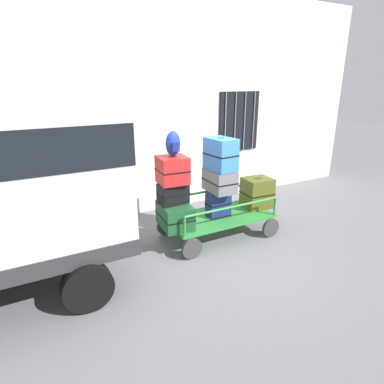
{
  "coord_description": "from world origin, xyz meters",
  "views": [
    {
      "loc": [
        -3.04,
        -4.64,
        3.04
      ],
      "look_at": [
        -0.23,
        0.5,
        1.04
      ],
      "focal_mm": 30.98,
      "sensor_mm": 36.0,
      "label": 1
    }
  ],
  "objects_px": {
    "backpack": "(173,144)",
    "suitcase_left_bottom": "(175,215)",
    "suitcase_left_top": "(172,170)",
    "luggage_cart": "(218,219)",
    "suitcase_left_middle": "(173,193)",
    "suitcase_midleft_top": "(221,154)",
    "suitcase_midleft_bottom": "(218,203)",
    "suitcase_center_bottom": "(257,193)",
    "suitcase_midleft_middle": "(220,181)"
  },
  "relations": [
    {
      "from": "suitcase_left_bottom",
      "to": "suitcase_midleft_middle",
      "type": "height_order",
      "value": "suitcase_midleft_middle"
    },
    {
      "from": "suitcase_left_middle",
      "to": "luggage_cart",
      "type": "bearing_deg",
      "value": -1.36
    },
    {
      "from": "backpack",
      "to": "suitcase_left_bottom",
      "type": "bearing_deg",
      "value": -108.39
    },
    {
      "from": "suitcase_center_bottom",
      "to": "backpack",
      "type": "height_order",
      "value": "backpack"
    },
    {
      "from": "luggage_cart",
      "to": "suitcase_midleft_top",
      "type": "bearing_deg",
      "value": -90.0
    },
    {
      "from": "suitcase_left_bottom",
      "to": "suitcase_center_bottom",
      "type": "xyz_separation_m",
      "value": [
        1.97,
        0.06,
        0.1
      ]
    },
    {
      "from": "luggage_cart",
      "to": "suitcase_left_middle",
      "type": "height_order",
      "value": "suitcase_left_middle"
    },
    {
      "from": "suitcase_midleft_middle",
      "to": "suitcase_midleft_top",
      "type": "relative_size",
      "value": 1.07
    },
    {
      "from": "suitcase_left_top",
      "to": "suitcase_midleft_middle",
      "type": "height_order",
      "value": "suitcase_left_top"
    },
    {
      "from": "luggage_cart",
      "to": "suitcase_midleft_top",
      "type": "distance_m",
      "value": 1.34
    },
    {
      "from": "suitcase_left_middle",
      "to": "suitcase_center_bottom",
      "type": "relative_size",
      "value": 0.87
    },
    {
      "from": "luggage_cart",
      "to": "suitcase_left_middle",
      "type": "relative_size",
      "value": 3.96
    },
    {
      "from": "luggage_cart",
      "to": "suitcase_center_bottom",
      "type": "bearing_deg",
      "value": 1.37
    },
    {
      "from": "suitcase_midleft_bottom",
      "to": "suitcase_midleft_top",
      "type": "distance_m",
      "value": 1.0
    },
    {
      "from": "suitcase_midleft_middle",
      "to": "suitcase_left_bottom",
      "type": "bearing_deg",
      "value": -178.53
    },
    {
      "from": "suitcase_left_middle",
      "to": "suitcase_midleft_bottom",
      "type": "xyz_separation_m",
      "value": [
        0.98,
        -0.01,
        -0.37
      ]
    },
    {
      "from": "suitcase_left_bottom",
      "to": "backpack",
      "type": "xyz_separation_m",
      "value": [
        0.02,
        0.07,
        1.32
      ]
    },
    {
      "from": "suitcase_left_top",
      "to": "suitcase_midleft_bottom",
      "type": "height_order",
      "value": "suitcase_left_top"
    },
    {
      "from": "suitcase_midleft_middle",
      "to": "backpack",
      "type": "height_order",
      "value": "backpack"
    },
    {
      "from": "luggage_cart",
      "to": "backpack",
      "type": "relative_size",
      "value": 5.01
    },
    {
      "from": "suitcase_midleft_bottom",
      "to": "suitcase_midleft_middle",
      "type": "bearing_deg",
      "value": -90.0
    },
    {
      "from": "suitcase_center_bottom",
      "to": "luggage_cart",
      "type": "bearing_deg",
      "value": -178.63
    },
    {
      "from": "suitcase_midleft_top",
      "to": "suitcase_midleft_bottom",
      "type": "bearing_deg",
      "value": 90.0
    },
    {
      "from": "suitcase_midleft_middle",
      "to": "suitcase_left_top",
      "type": "bearing_deg",
      "value": 177.51
    },
    {
      "from": "luggage_cart",
      "to": "suitcase_left_bottom",
      "type": "relative_size",
      "value": 2.77
    },
    {
      "from": "luggage_cart",
      "to": "suitcase_midleft_middle",
      "type": "distance_m",
      "value": 0.82
    },
    {
      "from": "suitcase_left_middle",
      "to": "suitcase_left_top",
      "type": "xyz_separation_m",
      "value": [
        0.0,
        0.01,
        0.44
      ]
    },
    {
      "from": "suitcase_center_bottom",
      "to": "suitcase_left_middle",
      "type": "bearing_deg",
      "value": -179.99
    },
    {
      "from": "backpack",
      "to": "suitcase_midleft_middle",
      "type": "bearing_deg",
      "value": -2.63
    },
    {
      "from": "suitcase_left_bottom",
      "to": "suitcase_midleft_bottom",
      "type": "distance_m",
      "value": 0.99
    },
    {
      "from": "suitcase_left_bottom",
      "to": "suitcase_midleft_bottom",
      "type": "relative_size",
      "value": 1.51
    },
    {
      "from": "suitcase_left_bottom",
      "to": "suitcase_left_middle",
      "type": "height_order",
      "value": "suitcase_left_middle"
    },
    {
      "from": "suitcase_midleft_bottom",
      "to": "backpack",
      "type": "height_order",
      "value": "backpack"
    },
    {
      "from": "suitcase_left_top",
      "to": "backpack",
      "type": "distance_m",
      "value": 0.47
    },
    {
      "from": "luggage_cart",
      "to": "suitcase_left_bottom",
      "type": "height_order",
      "value": "suitcase_left_bottom"
    },
    {
      "from": "suitcase_left_bottom",
      "to": "suitcase_midleft_middle",
      "type": "relative_size",
      "value": 1.18
    },
    {
      "from": "suitcase_left_top",
      "to": "suitcase_midleft_middle",
      "type": "xyz_separation_m",
      "value": [
        0.98,
        -0.04,
        -0.33
      ]
    },
    {
      "from": "suitcase_left_middle",
      "to": "suitcase_midleft_top",
      "type": "xyz_separation_m",
      "value": [
        0.98,
        -0.05,
        0.63
      ]
    },
    {
      "from": "suitcase_midleft_bottom",
      "to": "suitcase_midleft_top",
      "type": "bearing_deg",
      "value": -90.0
    },
    {
      "from": "suitcase_midleft_top",
      "to": "suitcase_center_bottom",
      "type": "relative_size",
      "value": 0.99
    },
    {
      "from": "suitcase_left_middle",
      "to": "suitcase_midleft_middle",
      "type": "relative_size",
      "value": 0.83
    },
    {
      "from": "suitcase_midleft_middle",
      "to": "suitcase_center_bottom",
      "type": "distance_m",
      "value": 1.07
    },
    {
      "from": "suitcase_left_bottom",
      "to": "suitcase_left_top",
      "type": "bearing_deg",
      "value": 90.0
    },
    {
      "from": "suitcase_midleft_bottom",
      "to": "suitcase_midleft_middle",
      "type": "relative_size",
      "value": 0.78
    },
    {
      "from": "suitcase_left_top",
      "to": "suitcase_center_bottom",
      "type": "bearing_deg",
      "value": -0.16
    },
    {
      "from": "suitcase_midleft_middle",
      "to": "suitcase_midleft_top",
      "type": "distance_m",
      "value": 0.52
    },
    {
      "from": "suitcase_left_bottom",
      "to": "suitcase_left_top",
      "type": "distance_m",
      "value": 0.85
    },
    {
      "from": "suitcase_left_top",
      "to": "suitcase_center_bottom",
      "type": "height_order",
      "value": "suitcase_left_top"
    },
    {
      "from": "suitcase_left_bottom",
      "to": "suitcase_left_middle",
      "type": "bearing_deg",
      "value": 90.0
    },
    {
      "from": "suitcase_midleft_top",
      "to": "suitcase_center_bottom",
      "type": "xyz_separation_m",
      "value": [
        0.98,
        0.05,
        -0.94
      ]
    }
  ]
}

